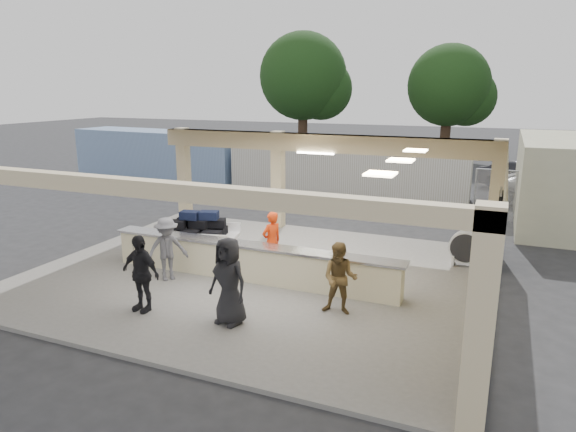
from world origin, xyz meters
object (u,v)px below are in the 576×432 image
at_px(container_white, 347,170).
at_px(luggage_cart, 195,232).
at_px(baggage_counter, 250,262).
at_px(car_dark, 526,177).
at_px(drum_fan, 466,247).
at_px(passenger_a, 340,279).
at_px(passenger_c, 167,249).
at_px(car_white_a, 553,189).
at_px(container_blue, 160,155).
at_px(baggage_handler, 272,242).
at_px(passenger_d, 229,281).
at_px(passenger_b, 140,273).

bearing_deg(container_white, luggage_cart, -99.30).
xyz_separation_m(baggage_counter, car_dark, (7.03, 16.33, 0.14)).
bearing_deg(drum_fan, container_white, 127.05).
height_order(luggage_cart, passenger_a, passenger_a).
distance_m(luggage_cart, passenger_c, 2.04).
relative_size(luggage_cart, car_white_a, 0.52).
bearing_deg(luggage_cart, container_blue, 117.13).
distance_m(drum_fan, car_dark, 13.15).
bearing_deg(baggage_counter, car_dark, 66.69).
bearing_deg(car_dark, car_white_a, -129.07).
bearing_deg(car_dark, passenger_a, -162.97).
distance_m(baggage_handler, container_white, 11.29).
relative_size(drum_fan, passenger_d, 0.54).
distance_m(passenger_a, passenger_b, 4.47).
distance_m(car_dark, container_blue, 19.36).
bearing_deg(passenger_b, car_white_a, 66.28).
xyz_separation_m(luggage_cart, passenger_b, (1.04, -3.82, 0.15)).
bearing_deg(luggage_cart, passenger_c, -90.44).
distance_m(luggage_cart, baggage_handler, 2.72).
bearing_deg(baggage_counter, luggage_cart, 154.75).
bearing_deg(container_blue, passenger_b, -50.55).
distance_m(luggage_cart, car_dark, 17.89).
height_order(baggage_handler, car_dark, baggage_handler).
height_order(drum_fan, passenger_b, passenger_b).
relative_size(luggage_cart, passenger_b, 1.47).
distance_m(passenger_d, container_white, 14.60).
bearing_deg(drum_fan, passenger_d, -124.95).
height_order(car_white_a, container_blue, container_blue).
relative_size(passenger_d, container_blue, 0.18).
xyz_separation_m(baggage_handler, passenger_c, (-2.26, -1.64, -0.00)).
height_order(container_white, container_blue, container_blue).
height_order(passenger_b, passenger_d, passenger_d).
xyz_separation_m(passenger_a, container_white, (-3.70, 13.12, 0.29)).
relative_size(passenger_c, car_white_a, 0.34).
xyz_separation_m(passenger_a, container_blue, (-14.71, 13.47, 0.43)).
xyz_separation_m(drum_fan, passenger_b, (-6.54, -5.98, 0.34)).
bearing_deg(passenger_c, car_white_a, 3.44).
bearing_deg(car_white_a, car_dark, 21.14).
relative_size(passenger_c, container_blue, 0.16).
height_order(baggage_counter, passenger_b, passenger_b).
height_order(passenger_d, container_blue, container_blue).
distance_m(passenger_b, container_white, 14.70).
bearing_deg(luggage_cart, drum_fan, 2.88).
relative_size(passenger_a, container_blue, 0.16).
bearing_deg(drum_fan, passenger_c, -147.58).
bearing_deg(baggage_handler, baggage_counter, 9.71).
bearing_deg(drum_fan, car_white_a, 76.32).
bearing_deg(container_white, container_blue, 176.88).
distance_m(luggage_cart, passenger_a, 5.69).
height_order(passenger_d, container_white, container_white).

